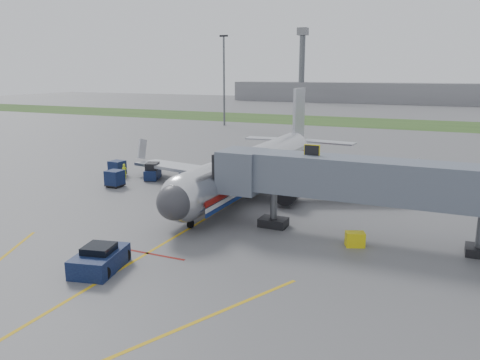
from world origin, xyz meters
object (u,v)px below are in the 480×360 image
at_px(baggage_tug, 153,172).
at_px(belt_loader, 222,188).
at_px(airliner, 253,166).
at_px(pushback_tug, 100,260).
at_px(ramp_worker, 124,171).

relative_size(baggage_tug, belt_loader, 0.62).
relative_size(airliner, pushback_tug, 8.14).
bearing_deg(airliner, ramp_worker, -177.58).
bearing_deg(pushback_tug, belt_loader, 93.93).
distance_m(baggage_tug, ramp_worker, 3.50).
height_order(belt_loader, ramp_worker, belt_loader).
xyz_separation_m(airliner, belt_loader, (-2.51, -2.39, -2.05)).
distance_m(belt_loader, ramp_worker, 13.80).
height_order(pushback_tug, baggage_tug, baggage_tug).
distance_m(pushback_tug, baggage_tug, 25.77).
bearing_deg(ramp_worker, baggage_tug, -2.40).
relative_size(airliner, baggage_tug, 11.45).
relative_size(pushback_tug, baggage_tug, 1.41).
xyz_separation_m(pushback_tug, belt_loader, (-1.40, 20.38, -0.10)).
distance_m(airliner, belt_loader, 4.03).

